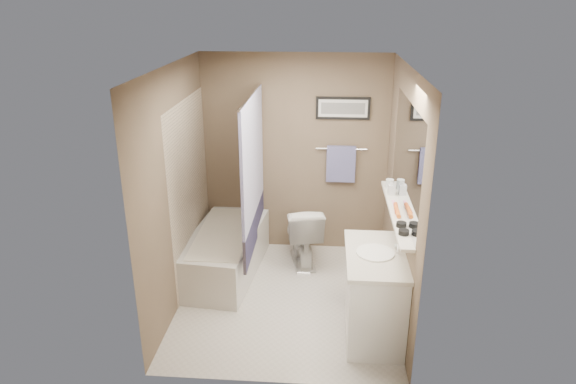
# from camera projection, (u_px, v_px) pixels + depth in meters

# --- Properties ---
(ground) EXTENTS (2.50, 2.50, 0.00)m
(ground) POSITION_uv_depth(u_px,v_px,m) (287.00, 299.00, 5.40)
(ground) COLOR beige
(ground) RESTS_ON ground
(ceiling) EXTENTS (2.20, 2.50, 0.04)m
(ceiling) POSITION_uv_depth(u_px,v_px,m) (287.00, 69.00, 4.55)
(ceiling) COLOR white
(ceiling) RESTS_ON wall_back
(wall_back) EXTENTS (2.20, 0.04, 2.40)m
(wall_back) POSITION_uv_depth(u_px,v_px,m) (295.00, 156.00, 6.11)
(wall_back) COLOR brown
(wall_back) RESTS_ON ground
(wall_front) EXTENTS (2.20, 0.04, 2.40)m
(wall_front) POSITION_uv_depth(u_px,v_px,m) (274.00, 252.00, 3.83)
(wall_front) COLOR brown
(wall_front) RESTS_ON ground
(wall_left) EXTENTS (0.04, 2.50, 2.40)m
(wall_left) POSITION_uv_depth(u_px,v_px,m) (178.00, 190.00, 5.05)
(wall_left) COLOR brown
(wall_left) RESTS_ON ground
(wall_right) EXTENTS (0.04, 2.50, 2.40)m
(wall_right) POSITION_uv_depth(u_px,v_px,m) (399.00, 196.00, 4.89)
(wall_right) COLOR brown
(wall_right) RESTS_ON ground
(tile_surround) EXTENTS (0.02, 1.55, 2.00)m
(tile_surround) POSITION_uv_depth(u_px,v_px,m) (191.00, 191.00, 5.58)
(tile_surround) COLOR #C7B297
(tile_surround) RESTS_ON wall_left
(curtain_rod) EXTENTS (0.02, 1.55, 0.02)m
(curtain_rod) POSITION_uv_depth(u_px,v_px,m) (251.00, 95.00, 5.16)
(curtain_rod) COLOR silver
(curtain_rod) RESTS_ON wall_left
(curtain_upper) EXTENTS (0.03, 1.45, 1.28)m
(curtain_upper) POSITION_uv_depth(u_px,v_px,m) (253.00, 157.00, 5.39)
(curtain_upper) COLOR white
(curtain_upper) RESTS_ON curtain_rod
(curtain_lower) EXTENTS (0.03, 1.45, 0.36)m
(curtain_lower) POSITION_uv_depth(u_px,v_px,m) (254.00, 228.00, 5.69)
(curtain_lower) COLOR #2E2A4F
(curtain_lower) RESTS_ON curtain_rod
(mirror) EXTENTS (0.02, 1.60, 1.00)m
(mirror) POSITION_uv_depth(u_px,v_px,m) (406.00, 158.00, 4.60)
(mirror) COLOR silver
(mirror) RESTS_ON wall_right
(shelf) EXTENTS (0.12, 1.60, 0.03)m
(shelf) POSITION_uv_depth(u_px,v_px,m) (396.00, 211.00, 4.79)
(shelf) COLOR silver
(shelf) RESTS_ON wall_right
(towel_bar) EXTENTS (0.60, 0.02, 0.02)m
(towel_bar) POSITION_uv_depth(u_px,v_px,m) (341.00, 149.00, 6.03)
(towel_bar) COLOR silver
(towel_bar) RESTS_ON wall_back
(towel) EXTENTS (0.34, 0.05, 0.44)m
(towel) POSITION_uv_depth(u_px,v_px,m) (341.00, 164.00, 6.07)
(towel) COLOR #8A8CC8
(towel) RESTS_ON towel_bar
(art_frame) EXTENTS (0.62, 0.02, 0.26)m
(art_frame) POSITION_uv_depth(u_px,v_px,m) (343.00, 108.00, 5.87)
(art_frame) COLOR black
(art_frame) RESTS_ON wall_back
(art_mat) EXTENTS (0.56, 0.00, 0.20)m
(art_mat) POSITION_uv_depth(u_px,v_px,m) (343.00, 108.00, 5.86)
(art_mat) COLOR white
(art_mat) RESTS_ON art_frame
(art_image) EXTENTS (0.50, 0.00, 0.13)m
(art_image) POSITION_uv_depth(u_px,v_px,m) (343.00, 108.00, 5.85)
(art_image) COLOR #595959
(art_image) RESTS_ON art_mat
(door) EXTENTS (0.80, 0.02, 2.00)m
(door) POSITION_uv_depth(u_px,v_px,m) (347.00, 279.00, 3.85)
(door) COLOR silver
(door) RESTS_ON wall_front
(door_handle) EXTENTS (0.10, 0.02, 0.02)m
(door_handle) POSITION_uv_depth(u_px,v_px,m) (303.00, 274.00, 3.92)
(door_handle) COLOR silver
(door_handle) RESTS_ON door
(bathtub) EXTENTS (0.86, 1.57, 0.50)m
(bathtub) POSITION_uv_depth(u_px,v_px,m) (225.00, 253.00, 5.83)
(bathtub) COLOR silver
(bathtub) RESTS_ON ground
(tub_rim) EXTENTS (0.56, 1.36, 0.02)m
(tub_rim) POSITION_uv_depth(u_px,v_px,m) (224.00, 233.00, 5.74)
(tub_rim) COLOR silver
(tub_rim) RESTS_ON bathtub
(toilet) EXTENTS (0.54, 0.79, 0.74)m
(toilet) POSITION_uv_depth(u_px,v_px,m) (303.00, 233.00, 6.03)
(toilet) COLOR white
(toilet) RESTS_ON ground
(vanity) EXTENTS (0.51, 0.90, 0.80)m
(vanity) POSITION_uv_depth(u_px,v_px,m) (374.00, 296.00, 4.72)
(vanity) COLOR white
(vanity) RESTS_ON ground
(countertop) EXTENTS (0.54, 0.96, 0.04)m
(countertop) POSITION_uv_depth(u_px,v_px,m) (376.00, 256.00, 4.57)
(countertop) COLOR beige
(countertop) RESTS_ON vanity
(sink_basin) EXTENTS (0.34, 0.34, 0.01)m
(sink_basin) POSITION_uv_depth(u_px,v_px,m) (375.00, 253.00, 4.56)
(sink_basin) COLOR white
(sink_basin) RESTS_ON countertop
(faucet_spout) EXTENTS (0.02, 0.02, 0.10)m
(faucet_spout) POSITION_uv_depth(u_px,v_px,m) (398.00, 249.00, 4.53)
(faucet_spout) COLOR white
(faucet_spout) RESTS_ON countertop
(faucet_knob) EXTENTS (0.05, 0.05, 0.05)m
(faucet_knob) POSITION_uv_depth(u_px,v_px,m) (397.00, 246.00, 4.63)
(faucet_knob) COLOR silver
(faucet_knob) RESTS_ON countertop
(candle_bowl_near) EXTENTS (0.09, 0.09, 0.04)m
(candle_bowl_near) POSITION_uv_depth(u_px,v_px,m) (404.00, 232.00, 4.29)
(candle_bowl_near) COLOR black
(candle_bowl_near) RESTS_ON shelf
(candle_bowl_far) EXTENTS (0.09, 0.09, 0.04)m
(candle_bowl_far) POSITION_uv_depth(u_px,v_px,m) (401.00, 224.00, 4.44)
(candle_bowl_far) COLOR black
(candle_bowl_far) RESTS_ON shelf
(hair_brush_front) EXTENTS (0.04, 0.22, 0.04)m
(hair_brush_front) POSITION_uv_depth(u_px,v_px,m) (397.00, 212.00, 4.69)
(hair_brush_front) COLOR orange
(hair_brush_front) RESTS_ON shelf
(hair_brush_back) EXTENTS (0.05, 0.22, 0.04)m
(hair_brush_back) POSITION_uv_depth(u_px,v_px,m) (396.00, 208.00, 4.77)
(hair_brush_back) COLOR #CA4D1C
(hair_brush_back) RESTS_ON shelf
(pink_comb) EXTENTS (0.03, 0.16, 0.01)m
(pink_comb) POSITION_uv_depth(u_px,v_px,m) (394.00, 203.00, 4.93)
(pink_comb) COLOR pink
(pink_comb) RESTS_ON shelf
(glass_jar) EXTENTS (0.08, 0.08, 0.10)m
(glass_jar) POSITION_uv_depth(u_px,v_px,m) (390.00, 184.00, 5.30)
(glass_jar) COLOR white
(glass_jar) RESTS_ON shelf
(soap_bottle) EXTENTS (0.07, 0.07, 0.16)m
(soap_bottle) POSITION_uv_depth(u_px,v_px,m) (392.00, 187.00, 5.14)
(soap_bottle) COLOR #999999
(soap_bottle) RESTS_ON shelf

